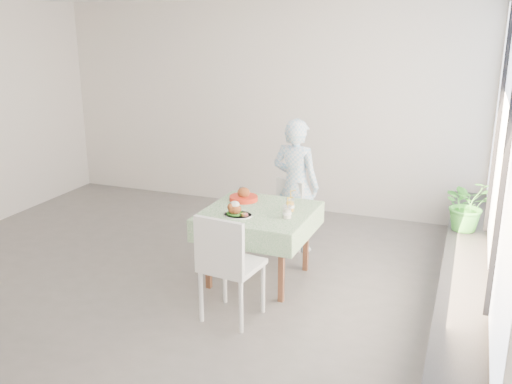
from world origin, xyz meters
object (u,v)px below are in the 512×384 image
at_px(chair_near, 231,286).
at_px(juice_cup_orange, 290,205).
at_px(potted_plant, 467,204).
at_px(main_dish, 236,211).
at_px(chair_far, 280,231).
at_px(diner, 296,186).
at_px(cafe_table, 259,237).

bearing_deg(chair_near, juice_cup_orange, 75.21).
bearing_deg(juice_cup_orange, potted_plant, 25.03).
height_order(main_dish, potted_plant, potted_plant).
relative_size(chair_far, main_dish, 2.90).
bearing_deg(diner, chair_far, 62.97).
distance_m(chair_far, chair_near, 1.56).
relative_size(cafe_table, chair_near, 1.08).
bearing_deg(chair_far, chair_near, -87.08).
distance_m(cafe_table, juice_cup_orange, 0.46).
bearing_deg(diner, juice_cup_orange, 112.88).
height_order(diner, main_dish, diner).
bearing_deg(chair_far, cafe_table, -88.22).
bearing_deg(chair_near, cafe_table, 93.91).
distance_m(chair_near, diner, 1.79).
height_order(chair_near, juice_cup_orange, juice_cup_orange).
bearing_deg(juice_cup_orange, chair_far, 116.31).
distance_m(chair_near, potted_plant, 2.55).
bearing_deg(potted_plant, diner, 178.23).
distance_m(chair_far, main_dish, 1.11).
bearing_deg(main_dish, diner, 77.81).
relative_size(diner, main_dish, 5.36).
relative_size(cafe_table, diner, 0.70).
relative_size(cafe_table, juice_cup_orange, 4.12).
relative_size(main_dish, juice_cup_orange, 1.10).
relative_size(cafe_table, potted_plant, 1.95).
distance_m(cafe_table, chair_near, 0.85).
bearing_deg(cafe_table, diner, 83.49).
distance_m(chair_far, potted_plant, 2.02).
bearing_deg(chair_near, potted_plant, 41.82).
xyz_separation_m(chair_near, potted_plant, (1.87, 1.67, 0.47)).
distance_m(main_dish, juice_cup_orange, 0.54).
relative_size(chair_near, main_dish, 3.47).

